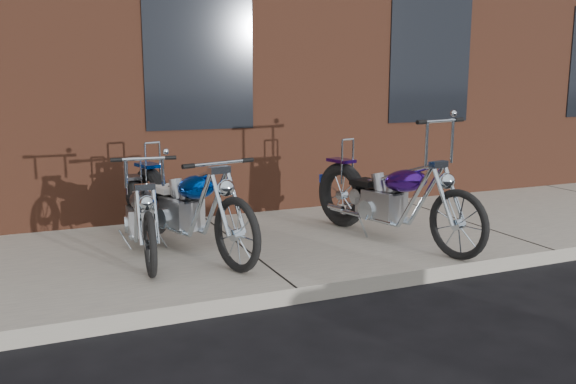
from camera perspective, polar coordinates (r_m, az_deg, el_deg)
name	(u,v)px	position (r m, az deg, el deg)	size (l,w,h in m)	color
ground	(297,304)	(5.41, 0.82, -10.48)	(120.00, 120.00, 0.00)	black
sidewalk	(241,252)	(6.71, -4.45, -5.61)	(22.00, 3.00, 0.15)	gray
chopper_purple	(390,201)	(6.88, 9.53, -0.82)	(0.81, 2.44, 1.39)	black
chopper_blue	(186,209)	(6.47, -9.52, -1.55)	(0.88, 2.43, 1.09)	black
chopper_third	(141,217)	(6.45, -13.58, -2.33)	(0.52, 2.13, 1.08)	black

